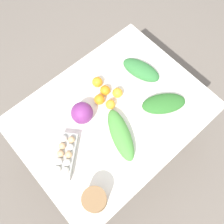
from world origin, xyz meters
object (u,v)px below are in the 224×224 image
cabbage_purple (82,113)px  greens_bunch_chard (164,104)px  greens_bunch_kale (141,70)px  orange_1 (110,104)px  greens_bunch_scallion (121,134)px  orange_2 (99,99)px  orange_0 (117,93)px  orange_3 (97,82)px  paper_bag (95,200)px  egg_carton (65,155)px  orange_4 (105,90)px

cabbage_purple → greens_bunch_chard: cabbage_purple is taller
greens_bunch_kale → orange_1: greens_bunch_kale is taller
greens_bunch_scallion → orange_1: (0.10, 0.21, -0.02)m
greens_bunch_kale → orange_2: size_ratio=3.98×
cabbage_purple → greens_bunch_kale: size_ratio=0.50×
orange_0 → orange_1: size_ratio=1.07×
orange_0 → orange_3: 0.17m
paper_bag → orange_1: 0.64m
greens_bunch_chard → orange_1: greens_bunch_chard is taller
cabbage_purple → egg_carton: (-0.26, -0.14, -0.03)m
orange_0 → cabbage_purple: bearing=174.1°
paper_bag → orange_2: bearing=47.2°
cabbage_purple → orange_2: cabbage_purple is taller
egg_carton → greens_bunch_kale: bearing=148.5°
greens_bunch_kale → orange_0: bearing=-174.9°
orange_0 → orange_2: orange_2 is taller
paper_bag → greens_bunch_chard: size_ratio=0.47×
greens_bunch_chard → orange_0: bearing=123.5°
greens_bunch_chard → greens_bunch_scallion: (-0.38, 0.03, 0.01)m
orange_0 → orange_1: bearing=-160.6°
greens_bunch_kale → orange_1: 0.35m
greens_bunch_scallion → orange_1: bearing=64.9°
cabbage_purple → orange_2: bearing=5.3°
egg_carton → orange_0: 0.56m
greens_bunch_scallion → orange_0: greens_bunch_scallion is taller
orange_0 → greens_bunch_chard: bearing=-56.5°
orange_2 → orange_4: 0.08m
orange_0 → orange_3: (-0.05, 0.16, 0.00)m
orange_0 → orange_4: 0.09m
greens_bunch_chard → greens_bunch_scallion: 0.38m
greens_bunch_kale → orange_0: greens_bunch_kale is taller
greens_bunch_kale → orange_0: (-0.25, -0.02, -0.01)m
orange_1 → orange_2: 0.09m
greens_bunch_kale → orange_0: 0.25m
orange_1 → orange_3: orange_3 is taller
greens_bunch_chard → orange_0: size_ratio=4.20×
cabbage_purple → greens_bunch_chard: (0.48, -0.31, -0.04)m
orange_0 → orange_1: 0.10m
greens_bunch_kale → greens_bunch_scallion: bearing=-149.1°
greens_bunch_chard → greens_bunch_kale: greens_bunch_kale is taller
egg_carton → orange_3: size_ratio=3.79×
greens_bunch_scallion → cabbage_purple: bearing=109.2°
paper_bag → orange_4: 0.74m
egg_carton → orange_1: egg_carton is taller
orange_2 → greens_bunch_scallion: bearing=-102.7°
orange_2 → paper_bag: bearing=-132.8°
greens_bunch_kale → orange_4: greens_bunch_kale is taller
greens_bunch_kale → orange_4: 0.31m
egg_carton → paper_bag: (-0.03, -0.33, 0.02)m
cabbage_purple → greens_bunch_kale: cabbage_purple is taller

